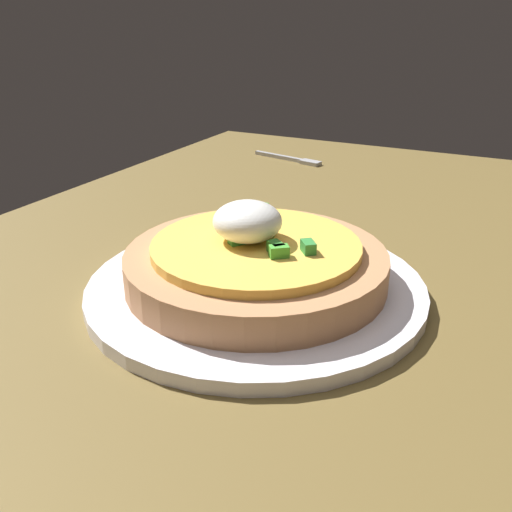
{
  "coord_description": "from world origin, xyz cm",
  "views": [
    {
      "loc": [
        29.37,
        12.61,
        21.45
      ],
      "look_at": [
        -3.74,
        -3.97,
        5.09
      ],
      "focal_mm": 39.68,
      "sensor_mm": 36.0,
      "label": 1
    }
  ],
  "objects": [
    {
      "name": "dining_table",
      "position": [
        0.0,
        0.0,
        1.04
      ],
      "size": [
        109.76,
        69.71,
        2.08
      ],
      "primitive_type": "cube",
      "color": "brown",
      "rests_on": "ground"
    },
    {
      "name": "plate",
      "position": [
        -3.74,
        -3.97,
        2.59
      ],
      "size": [
        24.54,
        24.54,
        1.01
      ],
      "primitive_type": "cylinder",
      "color": "white",
      "rests_on": "dining_table"
    },
    {
      "name": "pizza",
      "position": [
        -3.75,
        -4.02,
        4.73
      ],
      "size": [
        18.84,
        18.84,
        5.91
      ],
      "color": "tan",
      "rests_on": "plate"
    },
    {
      "name": "fork",
      "position": [
        -40.88,
        -16.96,
        2.33
      ],
      "size": [
        3.21,
        10.62,
        0.5
      ],
      "rotation": [
        0.0,
        0.0,
        1.36
      ],
      "color": "#B7B7BC",
      "rests_on": "dining_table"
    }
  ]
}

